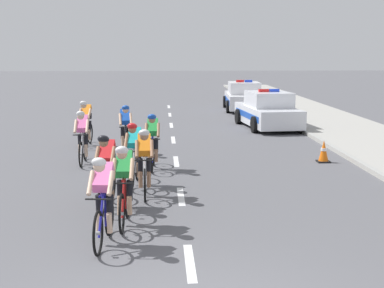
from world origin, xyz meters
name	(u,v)px	position (x,y,z in m)	size (l,w,h in m)	color
sidewalk_slab	(364,137)	(6.85, 14.00, 0.06)	(3.74, 60.00, 0.12)	#A3A099
kerb_edge	(315,137)	(5.06, 14.00, 0.07)	(0.16, 60.00, 0.13)	#9E9E99
lane_markings_centre	(175,149)	(0.00, 12.12, 0.00)	(0.14, 29.60, 0.01)	white
cyclist_lead	(103,199)	(-1.37, 2.97, 0.79)	(0.44, 1.72, 1.56)	black
cyclist_second	(124,184)	(-1.10, 4.04, 0.79)	(0.42, 1.72, 1.56)	black
cyclist_third	(107,169)	(-1.53, 5.34, 0.79)	(0.45, 1.72, 1.56)	black
cyclist_fourth	(144,161)	(-0.79, 6.14, 0.79)	(0.42, 1.72, 1.56)	black
cyclist_fifth	(134,153)	(-1.06, 7.21, 0.79)	(0.45, 1.72, 1.56)	black
cyclist_sixth	(153,140)	(-0.65, 9.04, 0.79)	(0.42, 1.72, 1.56)	black
cyclist_seventh	(82,136)	(-2.62, 9.89, 0.79)	(0.42, 1.72, 1.56)	black
cyclist_eighth	(125,128)	(-1.52, 11.46, 0.79)	(0.46, 1.72, 1.56)	black
cyclist_ninth	(86,122)	(-2.91, 12.99, 0.79)	(0.45, 1.72, 1.56)	black
police_car_nearest	(268,111)	(3.93, 17.16, 0.68)	(2.32, 4.55, 1.59)	silver
police_car_second	(244,97)	(3.93, 24.10, 0.68)	(2.16, 4.48, 1.59)	white
traffic_cone_far	(324,151)	(4.20, 9.79, 0.31)	(0.36, 0.36, 0.64)	black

